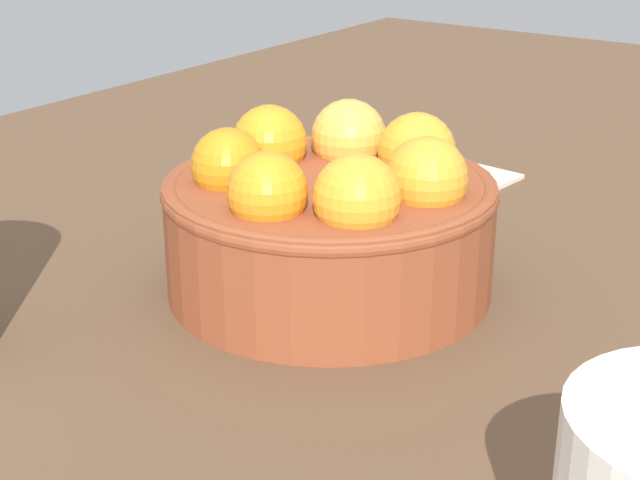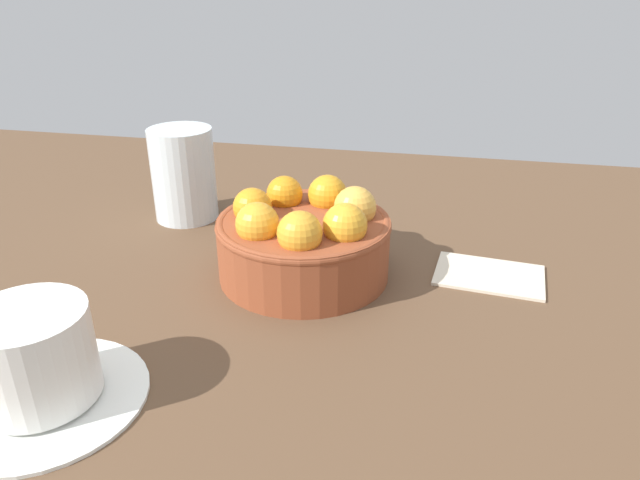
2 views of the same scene
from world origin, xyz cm
name	(u,v)px [view 1 (image 1 of 2)]	position (x,y,z in cm)	size (l,w,h in cm)	color
ground_plane	(329,318)	(0.00, 0.00, -1.71)	(155.99, 87.25, 3.41)	brown
terracotta_bowl	(331,217)	(0.06, -0.02, 4.01)	(17.02, 17.02, 8.93)	brown
folded_napkin	(440,182)	(18.21, 3.27, 0.30)	(10.50, 7.18, 0.60)	beige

